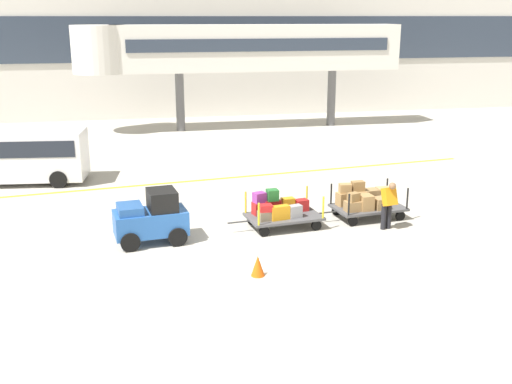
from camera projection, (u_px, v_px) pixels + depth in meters
ground_plane at (228, 258)px, 16.99m from camera, size 120.00×120.00×0.00m
apron_lead_line at (237, 177)px, 25.54m from camera, size 21.22×2.85×0.01m
terminal_building at (163, 46)px, 40.16m from camera, size 54.31×2.51×9.18m
jet_bridge at (228, 49)px, 35.17m from camera, size 18.76×3.00×5.99m
baggage_tug at (152, 218)px, 17.99m from camera, size 2.22×1.45×1.58m
baggage_cart_lead at (279, 211)px, 19.35m from camera, size 3.07×1.67×1.19m
baggage_cart_middle at (365, 201)px, 20.29m from camera, size 3.07×1.67×1.21m
baggage_handler at (388, 203)px, 19.06m from camera, size 0.49×0.50×1.56m
shuttle_van at (23, 153)px, 24.36m from camera, size 4.99×2.45×2.10m
safety_cone_near at (258, 266)px, 15.79m from camera, size 0.36×0.36×0.55m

